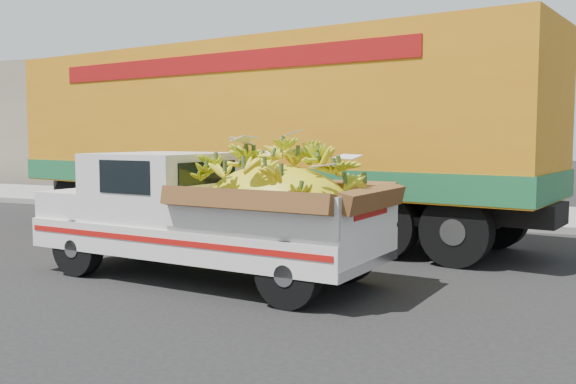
% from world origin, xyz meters
% --- Properties ---
extents(ground, '(100.00, 100.00, 0.00)m').
position_xyz_m(ground, '(0.00, 0.00, 0.00)').
color(ground, black).
rests_on(ground, ground).
extents(curb, '(60.00, 0.25, 0.15)m').
position_xyz_m(curb, '(0.00, 7.22, 0.07)').
color(curb, gray).
rests_on(curb, ground).
extents(sidewalk, '(60.00, 4.00, 0.14)m').
position_xyz_m(sidewalk, '(0.00, 9.32, 0.07)').
color(sidewalk, gray).
rests_on(sidewalk, ground).
extents(building_left, '(18.00, 6.00, 5.00)m').
position_xyz_m(building_left, '(-8.00, 15.22, 2.50)').
color(building_left, gray).
rests_on(building_left, ground).
extents(pickup_truck, '(5.17, 2.38, 1.75)m').
position_xyz_m(pickup_truck, '(1.84, 0.62, 0.94)').
color(pickup_truck, black).
rests_on(pickup_truck, ground).
extents(semi_trailer, '(12.08, 4.72, 3.80)m').
position_xyz_m(semi_trailer, '(0.13, 4.76, 2.12)').
color(semi_trailer, black).
rests_on(semi_trailer, ground).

